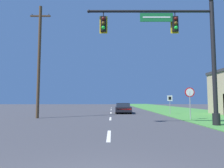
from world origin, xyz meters
TOP-DOWN VIEW (x-y plane):
  - grass_verge_right at (10.50, 30.00)m, footprint 10.00×110.00m
  - road_center_line at (0.00, 22.00)m, footprint 0.16×34.80m
  - signal_mast at (4.54, 9.34)m, footprint 8.05×0.47m
  - car_ahead at (1.47, 21.62)m, footprint 1.91×4.70m
  - stop_sign at (6.27, 12.98)m, footprint 0.76×0.07m
  - route_sign_post at (6.49, 19.21)m, footprint 0.55×0.06m
  - utility_pole_near at (-6.29, 14.53)m, footprint 1.80×0.26m

SIDE VIEW (x-z plane):
  - road_center_line at x=0.00m, z-range 0.00..0.01m
  - grass_verge_right at x=10.50m, z-range 0.00..0.04m
  - car_ahead at x=1.47m, z-range 0.01..1.20m
  - route_sign_post at x=6.49m, z-range 0.51..2.54m
  - stop_sign at x=6.27m, z-range 0.61..3.12m
  - signal_mast at x=4.54m, z-range 0.81..8.75m
  - utility_pole_near at x=-6.29m, z-range 0.16..10.12m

